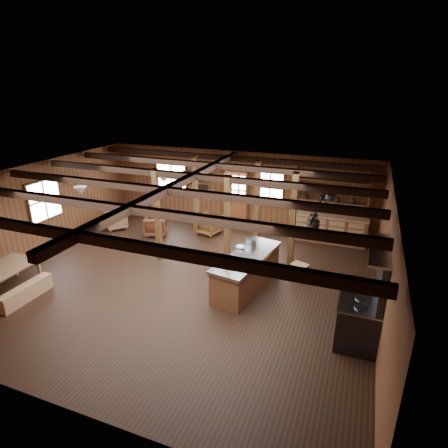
{
  "coord_description": "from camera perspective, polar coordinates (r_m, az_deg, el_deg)",
  "views": [
    {
      "loc": [
        4.35,
        -7.95,
        5.07
      ],
      "look_at": [
        0.84,
        1.15,
        1.36
      ],
      "focal_mm": 30.0,
      "sensor_mm": 36.0,
      "label": 1
    }
  ],
  "objects": [
    {
      "name": "step_stool",
      "position": [
        10.52,
        11.4,
        -7.09
      ],
      "size": [
        0.58,
        0.5,
        0.44
      ],
      "primitive_type": "cube",
      "rotation": [
        0.0,
        0.0,
        -0.36
      ],
      "color": "olive",
      "rests_on": "floor"
    },
    {
      "name": "counter_pot",
      "position": [
        10.14,
        4.07,
        -2.72
      ],
      "size": [
        0.29,
        0.29,
        0.18
      ],
      "primitive_type": "cylinder",
      "color": "#B3B6BA",
      "rests_on": "kitchen_island"
    },
    {
      "name": "window_back_left",
      "position": [
        14.64,
        -7.98,
        6.91
      ],
      "size": [
        1.32,
        0.06,
        1.32
      ],
      "color": "white",
      "rests_on": "wall_back"
    },
    {
      "name": "back_counter",
      "position": [
        12.98,
        15.58,
        -0.11
      ],
      "size": [
        2.55,
        0.6,
        2.45
      ],
      "color": "brown",
      "rests_on": "floor"
    },
    {
      "name": "armchair_a",
      "position": [
        13.36,
        -10.38,
        -0.26
      ],
      "size": [
        0.96,
        0.97,
        0.68
      ],
      "primitive_type": "imported",
      "rotation": [
        0.0,
        0.0,
        3.53
      ],
      "color": "#592C1A",
      "rests_on": "floor"
    },
    {
      "name": "commercial_range",
      "position": [
        8.48,
        20.31,
        -12.0
      ],
      "size": [
        0.85,
        1.67,
        2.06
      ],
      "color": "#2B2B2D",
      "rests_on": "floor"
    },
    {
      "name": "window_left",
      "position": [
        13.04,
        -25.69,
        3.3
      ],
      "size": [
        0.14,
        1.24,
        1.32
      ],
      "color": "white",
      "rests_on": "wall_back"
    },
    {
      "name": "ceiling_joists",
      "position": [
        9.52,
        -6.88,
        6.15
      ],
      "size": [
        9.8,
        8.82,
        0.18
      ],
      "color": "black",
      "rests_on": "ceiling"
    },
    {
      "name": "notice_boards",
      "position": [
        14.14,
        -4.05,
        6.73
      ],
      "size": [
        1.08,
        0.03,
        0.9
      ],
      "color": "beige",
      "rests_on": "wall_back"
    },
    {
      "name": "pot_rack",
      "position": [
        8.73,
        14.5,
        1.85
      ],
      "size": [
        0.41,
        3.0,
        0.39
      ],
      "color": "#2B2B2D",
      "rests_on": "ceiling"
    },
    {
      "name": "pendant_lamps",
      "position": [
        11.47,
        -14.91,
        5.9
      ],
      "size": [
        1.86,
        2.36,
        0.66
      ],
      "color": "#2B2B2D",
      "rests_on": "ceiling"
    },
    {
      "name": "bowl",
      "position": [
        9.93,
        2.49,
        -3.57
      ],
      "size": [
        0.33,
        0.33,
        0.06
      ],
      "primitive_type": "imported",
      "rotation": [
        0.0,
        0.0,
        0.37
      ],
      "color": "silver",
      "rests_on": "kitchen_island"
    },
    {
      "name": "window_back_right",
      "position": [
        13.24,
        7.06,
        5.48
      ],
      "size": [
        1.02,
        0.06,
        1.32
      ],
      "color": "white",
      "rests_on": "wall_back"
    },
    {
      "name": "dining_table",
      "position": [
        11.11,
        -30.78,
        -7.61
      ],
      "size": [
        1.09,
        1.9,
        0.66
      ],
      "primitive_type": "imported",
      "rotation": [
        0.0,
        0.0,
        1.59
      ],
      "color": "olive",
      "rests_on": "floor"
    },
    {
      "name": "back_door",
      "position": [
        13.79,
        1.68,
        3.13
      ],
      "size": [
        1.02,
        0.08,
        2.15
      ],
      "color": "brown",
      "rests_on": "floor"
    },
    {
      "name": "room",
      "position": [
        9.78,
        -7.04,
        -1.38
      ],
      "size": [
        10.04,
        9.04,
        2.84
      ],
      "color": "black",
      "rests_on": "ground"
    },
    {
      "name": "armchair_b",
      "position": [
        13.27,
        -2.26,
        -0.01
      ],
      "size": [
        0.91,
        0.93,
        0.7
      ],
      "primitive_type": "imported",
      "rotation": [
        0.0,
        0.0,
        2.9
      ],
      "color": "brown",
      "rests_on": "floor"
    },
    {
      "name": "timber_posts",
      "position": [
        11.35,
        0.18,
        1.96
      ],
      "size": [
        3.95,
        2.35,
        2.8
      ],
      "color": "#442C13",
      "rests_on": "floor"
    },
    {
      "name": "bench_aisle",
      "position": [
        10.6,
        -27.93,
        -9.21
      ],
      "size": [
        0.27,
        1.44,
        0.4
      ],
      "primitive_type": "cube",
      "color": "olive",
      "rests_on": "floor"
    },
    {
      "name": "armchair_c",
      "position": [
        14.31,
        -16.12,
        0.65
      ],
      "size": [
        1.02,
        1.02,
        0.67
      ],
      "primitive_type": "imported",
      "rotation": [
        0.0,
        0.0,
        2.43
      ],
      "color": "#916142",
      "rests_on": "floor"
    },
    {
      "name": "kitchen_island",
      "position": [
        9.76,
        3.44,
        -7.27
      ],
      "size": [
        1.26,
        2.61,
        1.2
      ],
      "rotation": [
        0.0,
        0.0,
        -0.16
      ],
      "color": "brown",
      "rests_on": "floor"
    }
  ]
}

